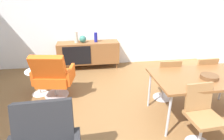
{
  "coord_description": "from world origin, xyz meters",
  "views": [
    {
      "loc": [
        -0.35,
        -2.45,
        1.96
      ],
      "look_at": [
        0.08,
        0.22,
        0.79
      ],
      "focal_mm": 29.63,
      "sensor_mm": 36.0,
      "label": 1
    }
  ],
  "objects": [
    {
      "name": "dining_chair_front_left",
      "position": [
        1.13,
        -0.67,
        0.47
      ],
      "size": [
        0.42,
        0.44,
        0.86
      ],
      "color": "#9E7042",
      "rests_on": "ground_plane"
    },
    {
      "name": "lounge_chair_red",
      "position": [
        -0.96,
        0.89,
        0.47
      ],
      "size": [
        0.8,
        0.75,
        0.95
      ],
      "color": "#D85919",
      "rests_on": "ground_plane"
    },
    {
      "name": "dining_chair_back_right",
      "position": [
        1.83,
        0.45,
        0.47
      ],
      "size": [
        0.4,
        0.43,
        0.86
      ],
      "color": "#9E7042",
      "rests_on": "ground_plane"
    },
    {
      "name": "vase_sculptural_dark",
      "position": [
        -0.36,
        2.3,
        0.81
      ],
      "size": [
        0.18,
        0.18,
        0.18
      ],
      "color": "#337266",
      "rests_on": "sideboard"
    },
    {
      "name": "wall_back",
      "position": [
        0.0,
        2.6,
        1.4
      ],
      "size": [
        6.8,
        0.12,
        2.8
      ],
      "primitive_type": "cube",
      "color": "white",
      "rests_on": "ground_plane"
    },
    {
      "name": "wooden_bowl_on_table",
      "position": [
        1.49,
        -0.21,
        0.77
      ],
      "size": [
        0.26,
        0.26,
        0.06
      ],
      "primitive_type": "cylinder",
      "color": "brown",
      "rests_on": "dining_table"
    },
    {
      "name": "vase_ceramic_small",
      "position": [
        -0.53,
        2.3,
        0.87
      ],
      "size": [
        0.1,
        0.1,
        0.29
      ],
      "color": "beige",
      "rests_on": "sideboard"
    },
    {
      "name": "dining_table",
      "position": [
        1.48,
        -0.11,
        0.7
      ],
      "size": [
        1.6,
        0.9,
        0.74
      ],
      "color": "brown",
      "rests_on": "ground_plane"
    },
    {
      "name": "dining_chair_back_left",
      "position": [
        1.12,
        0.45,
        0.47
      ],
      "size": [
        0.42,
        0.45,
        0.86
      ],
      "color": "#9E7042",
      "rests_on": "ground_plane"
    },
    {
      "name": "side_table_round",
      "position": [
        -1.3,
        1.06,
        0.32
      ],
      "size": [
        0.44,
        0.44,
        0.52
      ],
      "color": "white",
      "rests_on": "ground_plane"
    },
    {
      "name": "ground_plane",
      "position": [
        0.0,
        0.0,
        0.0
      ],
      "size": [
        8.32,
        8.32,
        0.0
      ],
      "primitive_type": "plane",
      "color": "brown"
    },
    {
      "name": "fruit_bowl",
      "position": [
        -1.3,
        1.06,
        0.56
      ],
      "size": [
        0.2,
        0.2,
        0.11
      ],
      "color": "#262628",
      "rests_on": "side_table_round"
    },
    {
      "name": "sideboard",
      "position": [
        -0.23,
        2.3,
        0.44
      ],
      "size": [
        1.6,
        0.45,
        0.72
      ],
      "color": "brown",
      "rests_on": "ground_plane"
    },
    {
      "name": "vase_cobalt",
      "position": [
        -0.03,
        2.3,
        0.84
      ],
      "size": [
        0.09,
        0.09,
        0.24
      ],
      "color": "navy",
      "rests_on": "sideboard"
    }
  ]
}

